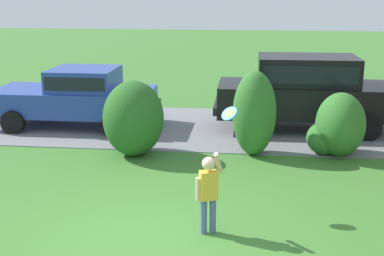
{
  "coord_description": "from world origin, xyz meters",
  "views": [
    {
      "loc": [
        1.54,
        -6.66,
        3.6
      ],
      "look_at": [
        0.48,
        2.57,
        1.1
      ],
      "focal_mm": 48.94,
      "sensor_mm": 36.0,
      "label": 1
    }
  ],
  "objects": [
    {
      "name": "shrub_centre",
      "position": [
        3.44,
        4.7,
        0.64
      ],
      "size": [
        1.24,
        1.27,
        1.41
      ],
      "color": "#33702B",
      "rests_on": "ground"
    },
    {
      "name": "shrub_centre_left",
      "position": [
        1.62,
        4.53,
        0.94
      ],
      "size": [
        0.95,
        0.96,
        1.88
      ],
      "color": "#33702B",
      "rests_on": "ground"
    },
    {
      "name": "frisbee",
      "position": [
        1.2,
        1.58,
        1.63
      ],
      "size": [
        0.32,
        0.26,
        0.28
      ],
      "color": "#337FDB"
    },
    {
      "name": "parked_sedan",
      "position": [
        -3.05,
        6.52,
        0.85
      ],
      "size": [
        4.41,
        2.11,
        1.56
      ],
      "color": "#28429E",
      "rests_on": "ground"
    },
    {
      "name": "driveway_strip",
      "position": [
        0.0,
        6.7,
        0.01
      ],
      "size": [
        28.0,
        4.4,
        0.02
      ],
      "primitive_type": "cube",
      "color": "slate",
      "rests_on": "ground"
    },
    {
      "name": "parked_suv",
      "position": [
        2.95,
        6.86,
        1.08
      ],
      "size": [
        4.71,
        2.13,
        1.92
      ],
      "color": "black",
      "rests_on": "ground"
    },
    {
      "name": "child_thrower",
      "position": [
        0.95,
        0.57,
        0.72
      ],
      "size": [
        0.4,
        0.36,
        1.29
      ],
      "color": "#4C608C",
      "rests_on": "ground"
    },
    {
      "name": "shrub_near_tree",
      "position": [
        -1.0,
        4.21,
        0.83
      ],
      "size": [
        1.33,
        1.44,
        1.66
      ],
      "color": "#286023",
      "rests_on": "ground"
    },
    {
      "name": "ground_plane",
      "position": [
        0.0,
        0.0,
        0.0
      ],
      "size": [
        80.0,
        80.0,
        0.0
      ],
      "primitive_type": "plane",
      "color": "#3D752D"
    }
  ]
}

